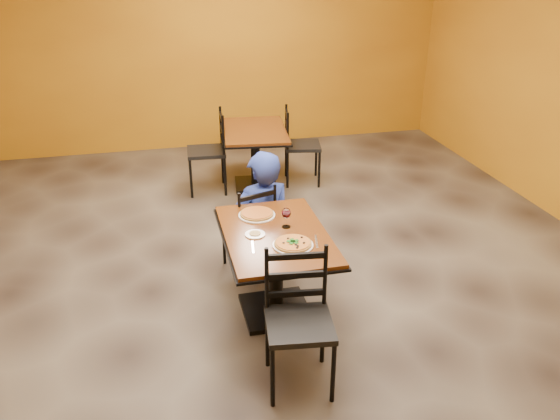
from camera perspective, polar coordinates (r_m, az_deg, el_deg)
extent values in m
cube|color=black|center=(5.25, -1.65, -7.14)|extent=(7.00, 8.00, 0.01)
cube|color=#B17513|center=(8.50, -7.53, 16.16)|extent=(7.00, 0.01, 3.00)
cube|color=#572A0D|center=(4.46, -0.45, -2.51)|extent=(0.80, 1.20, 0.03)
cube|color=black|center=(4.47, -0.45, -2.79)|extent=(0.83, 1.23, 0.02)
cylinder|color=black|center=(4.64, -0.43, -6.50)|extent=(0.12, 0.12, 0.66)
cube|color=black|center=(4.83, -0.42, -10.03)|extent=(0.55, 0.55, 0.04)
cube|color=#572A0D|center=(7.02, -2.55, 8.03)|extent=(0.88, 1.21, 0.03)
cube|color=black|center=(7.03, -2.55, 7.84)|extent=(0.91, 1.24, 0.02)
cylinder|color=black|center=(7.14, -2.50, 5.23)|extent=(0.11, 0.11, 0.66)
cube|color=black|center=(7.27, -2.45, 2.63)|extent=(0.57, 0.57, 0.04)
imported|color=navy|center=(5.24, -1.78, -0.01)|extent=(0.63, 0.46, 1.15)
cylinder|color=white|center=(4.27, 1.31, -3.56)|extent=(0.31, 0.31, 0.01)
cylinder|color=maroon|center=(4.26, 1.31, -3.37)|extent=(0.28, 0.28, 0.02)
cylinder|color=white|center=(4.74, -2.36, -0.52)|extent=(0.31, 0.31, 0.01)
cylinder|color=#BA6A23|center=(4.73, -2.36, -0.34)|extent=(0.28, 0.28, 0.02)
cylinder|color=white|center=(4.43, -2.54, -2.47)|extent=(0.16, 0.16, 0.01)
cylinder|color=#A58850|center=(4.42, -2.54, -2.37)|extent=(0.09, 0.09, 0.01)
cube|color=silver|center=(4.25, -2.76, -3.77)|extent=(0.04, 0.19, 0.00)
cube|color=silver|center=(4.34, 3.70, -3.18)|extent=(0.06, 0.21, 0.00)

